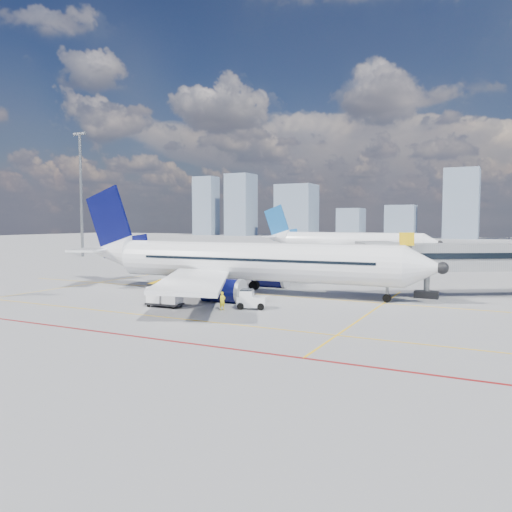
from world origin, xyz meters
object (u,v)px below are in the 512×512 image
(main_aircraft, at_px, (237,261))
(ramp_worker, at_px, (222,301))
(baggage_tug, at_px, (250,300))
(second_aircraft, at_px, (344,242))
(belt_loader, at_px, (165,286))
(cargo_dolly, at_px, (165,296))

(main_aircraft, bearing_deg, ramp_worker, -71.20)
(main_aircraft, distance_m, baggage_tug, 9.74)
(second_aircraft, bearing_deg, belt_loader, -89.71)
(second_aircraft, xyz_separation_m, ramp_worker, (8.17, -62.72, -2.46))
(main_aircraft, distance_m, second_aircraft, 53.58)
(second_aircraft, relative_size, ramp_worker, 24.24)
(second_aircraft, xyz_separation_m, belt_loader, (-2.73, -55.99, -2.63))
(cargo_dolly, height_order, ramp_worker, cargo_dolly)
(belt_loader, bearing_deg, second_aircraft, 98.12)
(second_aircraft, distance_m, ramp_worker, 63.29)
(baggage_tug, height_order, belt_loader, belt_loader)
(baggage_tug, relative_size, ramp_worker, 1.71)
(main_aircraft, height_order, belt_loader, main_aircraft)
(baggage_tug, relative_size, cargo_dolly, 0.82)
(main_aircraft, xyz_separation_m, baggage_tug, (5.42, -7.71, -2.44))
(main_aircraft, distance_m, belt_loader, 8.13)
(main_aircraft, height_order, cargo_dolly, main_aircraft)
(cargo_dolly, relative_size, ramp_worker, 2.09)
(belt_loader, bearing_deg, main_aircraft, 30.62)
(cargo_dolly, relative_size, belt_loader, 0.56)
(cargo_dolly, height_order, belt_loader, belt_loader)
(second_aircraft, height_order, ramp_worker, second_aircraft)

